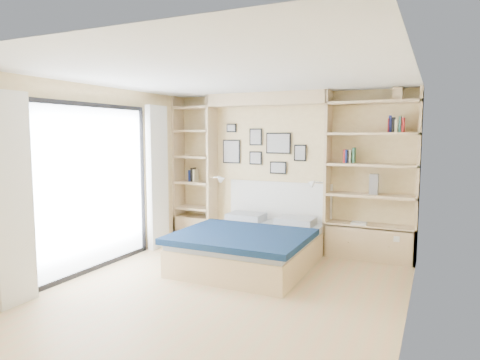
% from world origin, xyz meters
% --- Properties ---
extents(ground, '(4.50, 4.50, 0.00)m').
position_xyz_m(ground, '(0.00, 0.00, 0.00)').
color(ground, tan).
rests_on(ground, ground).
extents(room_shell, '(4.50, 4.50, 4.50)m').
position_xyz_m(room_shell, '(-0.39, 1.52, 1.08)').
color(room_shell, beige).
rests_on(room_shell, ground).
extents(bed, '(1.75, 2.23, 1.07)m').
position_xyz_m(bed, '(-0.13, 1.10, 0.28)').
color(bed, '#D6B489').
rests_on(bed, ground).
extents(photo_gallery, '(1.48, 0.02, 0.82)m').
position_xyz_m(photo_gallery, '(-0.45, 2.22, 1.60)').
color(photo_gallery, black).
rests_on(photo_gallery, ground).
extents(reading_lamps, '(1.92, 0.12, 0.15)m').
position_xyz_m(reading_lamps, '(-0.30, 2.00, 1.10)').
color(reading_lamps, silver).
rests_on(reading_lamps, ground).
extents(shelf_decor, '(3.51, 0.23, 2.03)m').
position_xyz_m(shelf_decor, '(1.08, 2.07, 1.69)').
color(shelf_decor, '#A51E1E').
rests_on(shelf_decor, ground).
extents(deck, '(3.20, 4.00, 0.05)m').
position_xyz_m(deck, '(-3.60, 0.00, 0.00)').
color(deck, '#6B5E4F').
rests_on(deck, ground).
extents(deck_chair, '(0.50, 0.77, 0.74)m').
position_xyz_m(deck_chair, '(-3.42, 0.19, 0.35)').
color(deck_chair, tan).
rests_on(deck_chair, ground).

